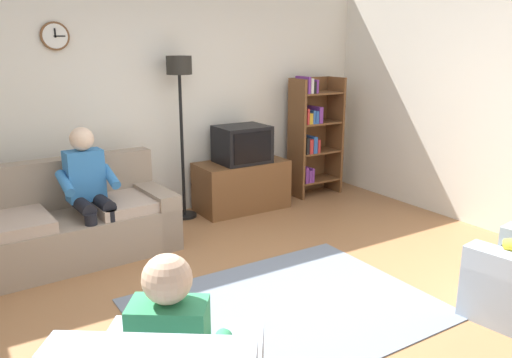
# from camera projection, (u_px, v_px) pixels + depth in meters

# --- Properties ---
(ground_plane) EXTENTS (12.00, 12.00, 0.00)m
(ground_plane) POSITION_uv_depth(u_px,v_px,m) (289.00, 304.00, 4.00)
(ground_plane) COLOR #9E6B42
(back_wall_assembly) EXTENTS (6.20, 0.17, 2.70)m
(back_wall_assembly) POSITION_uv_depth(u_px,v_px,m) (155.00, 100.00, 5.83)
(back_wall_assembly) COLOR silver
(back_wall_assembly) RESTS_ON ground_plane
(couch) EXTENTS (1.95, 0.98, 0.90)m
(couch) POSITION_uv_depth(u_px,v_px,m) (70.00, 225.00, 4.81)
(couch) COLOR gray
(couch) RESTS_ON ground_plane
(tv_stand) EXTENTS (1.10, 0.56, 0.60)m
(tv_stand) POSITION_uv_depth(u_px,v_px,m) (241.00, 185.00, 6.23)
(tv_stand) COLOR brown
(tv_stand) RESTS_ON ground_plane
(tv) EXTENTS (0.60, 0.49, 0.44)m
(tv) POSITION_uv_depth(u_px,v_px,m) (242.00, 144.00, 6.08)
(tv) COLOR black
(tv) RESTS_ON tv_stand
(bookshelf) EXTENTS (0.68, 0.36, 1.58)m
(bookshelf) POSITION_uv_depth(u_px,v_px,m) (312.00, 135.00, 6.74)
(bookshelf) COLOR brown
(bookshelf) RESTS_ON ground_plane
(floor_lamp) EXTENTS (0.28, 0.28, 1.85)m
(floor_lamp) POSITION_uv_depth(u_px,v_px,m) (180.00, 93.00, 5.64)
(floor_lamp) COLOR black
(floor_lamp) RESTS_ON ground_plane
(area_rug) EXTENTS (2.20, 1.70, 0.01)m
(area_rug) POSITION_uv_depth(u_px,v_px,m) (287.00, 308.00, 3.92)
(area_rug) COLOR slate
(area_rug) RESTS_ON ground_plane
(person_on_couch) EXTENTS (0.53, 0.55, 1.24)m
(person_on_couch) POSITION_uv_depth(u_px,v_px,m) (89.00, 186.00, 4.72)
(person_on_couch) COLOR #3372B2
(person_on_couch) RESTS_ON ground_plane
(person_in_left_armchair) EXTENTS (0.62, 0.64, 1.12)m
(person_in_left_armchair) POSITION_uv_depth(u_px,v_px,m) (175.00, 351.00, 2.36)
(person_in_left_armchair) COLOR #338C59
(person_in_left_armchair) RESTS_ON ground_plane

